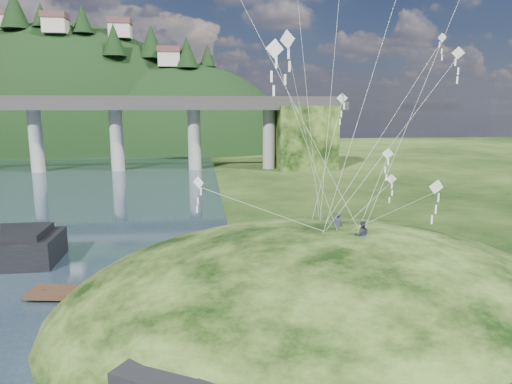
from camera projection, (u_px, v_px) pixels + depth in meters
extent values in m
plane|color=black|center=(200.00, 331.00, 26.47)|extent=(320.00, 320.00, 0.00)
ellipsoid|color=black|center=(324.00, 330.00, 29.64)|extent=(36.00, 32.00, 13.00)
cube|color=black|center=(161.00, 382.00, 18.11)|extent=(4.32, 3.62, 0.71)
cylinder|color=gray|center=(36.00, 139.00, 89.81)|extent=(2.60, 2.60, 13.00)
cylinder|color=gray|center=(117.00, 139.00, 91.64)|extent=(2.60, 2.60, 13.00)
cylinder|color=gray|center=(194.00, 138.00, 93.47)|extent=(2.60, 2.60, 13.00)
cylinder|color=gray|center=(269.00, 138.00, 95.30)|extent=(2.60, 2.60, 13.00)
cube|color=black|center=(304.00, 137.00, 96.19)|extent=(12.00, 11.00, 13.00)
ellipsoid|color=black|center=(75.00, 167.00, 145.81)|extent=(96.00, 68.00, 88.00)
ellipsoid|color=black|center=(185.00, 181.00, 142.87)|extent=(76.00, 56.00, 72.00)
cone|color=black|center=(14.00, 9.00, 125.24)|extent=(8.01, 8.01, 10.54)
cone|color=black|center=(41.00, 15.00, 125.77)|extent=(4.97, 4.97, 6.54)
cone|color=black|center=(82.00, 19.00, 125.37)|extent=(5.83, 5.83, 7.67)
cone|color=black|center=(114.00, 40.00, 122.71)|extent=(6.47, 6.47, 8.51)
cone|color=black|center=(151.00, 42.00, 130.42)|extent=(7.13, 7.13, 9.38)
cone|color=black|center=(187.00, 52.00, 127.39)|extent=(6.56, 6.56, 8.63)
cone|color=black|center=(207.00, 55.00, 133.58)|extent=(4.88, 4.88, 6.42)
cube|color=beige|center=(1.00, 23.00, 128.52)|extent=(6.00, 5.00, 4.00)
cube|color=#51322E|center=(0.00, 13.00, 128.03)|extent=(6.40, 5.40, 1.60)
cube|color=beige|center=(56.00, 26.00, 123.04)|extent=(6.00, 5.00, 4.00)
cube|color=#51322E|center=(55.00, 16.00, 122.54)|extent=(6.40, 5.40, 1.60)
cube|color=beige|center=(120.00, 31.00, 130.80)|extent=(6.00, 5.00, 4.00)
cube|color=#51322E|center=(120.00, 21.00, 130.30)|extent=(6.40, 5.40, 1.60)
cube|color=beige|center=(169.00, 60.00, 128.12)|extent=(6.00, 5.00, 4.00)
cube|color=#51322E|center=(169.00, 50.00, 127.63)|extent=(6.40, 5.40, 1.60)
cube|color=black|center=(11.00, 233.00, 37.38)|extent=(5.49, 4.59, 0.54)
cube|color=#321F14|center=(126.00, 293.00, 30.73)|extent=(13.30, 4.12, 0.33)
cylinder|color=#321F14|center=(45.00, 295.00, 30.98)|extent=(0.28, 0.28, 0.94)
cylinder|color=#321F14|center=(85.00, 296.00, 30.88)|extent=(0.28, 0.28, 0.94)
cylinder|color=#321F14|center=(126.00, 297.00, 30.77)|extent=(0.28, 0.28, 0.94)
cylinder|color=#321F14|center=(168.00, 297.00, 30.66)|extent=(0.28, 0.28, 0.94)
cylinder|color=#321F14|center=(209.00, 298.00, 30.56)|extent=(0.28, 0.28, 0.94)
imported|color=#282A35|center=(338.00, 212.00, 30.23)|extent=(0.73, 0.49, 1.98)
imported|color=#282A35|center=(362.00, 221.00, 28.16)|extent=(1.01, 0.86, 1.83)
cube|color=silver|center=(342.00, 98.00, 33.24)|extent=(0.71, 0.44, 0.79)
cube|color=silver|center=(342.00, 106.00, 33.35)|extent=(0.10, 0.05, 0.47)
cube|color=silver|center=(342.00, 114.00, 33.45)|extent=(0.10, 0.05, 0.47)
cube|color=silver|center=(341.00, 122.00, 33.55)|extent=(0.10, 0.05, 0.47)
cube|color=silver|center=(275.00, 49.00, 19.67)|extent=(0.82, 0.22, 0.83)
cube|color=silver|center=(275.00, 63.00, 19.78)|extent=(0.11, 0.06, 0.48)
cube|color=silver|center=(274.00, 77.00, 19.89)|extent=(0.11, 0.06, 0.48)
cube|color=silver|center=(274.00, 90.00, 20.00)|extent=(0.11, 0.06, 0.48)
cube|color=silver|center=(391.00, 179.00, 34.76)|extent=(0.75, 0.25, 0.76)
cube|color=silver|center=(391.00, 186.00, 34.86)|extent=(0.10, 0.03, 0.44)
cube|color=silver|center=(391.00, 193.00, 34.96)|extent=(0.10, 0.03, 0.44)
cube|color=silver|center=(390.00, 200.00, 35.05)|extent=(0.10, 0.03, 0.44)
cube|color=silver|center=(442.00, 38.00, 33.22)|extent=(0.39, 0.58, 0.64)
cube|color=silver|center=(442.00, 44.00, 33.31)|extent=(0.08, 0.07, 0.39)
cube|color=silver|center=(441.00, 51.00, 33.40)|extent=(0.08, 0.07, 0.39)
cube|color=silver|center=(441.00, 58.00, 33.48)|extent=(0.08, 0.07, 0.39)
cube|color=silver|center=(287.00, 40.00, 21.72)|extent=(0.61, 0.70, 0.87)
cube|color=silver|center=(287.00, 53.00, 21.84)|extent=(0.10, 0.09, 0.51)
cube|color=silver|center=(287.00, 67.00, 21.95)|extent=(0.10, 0.09, 0.51)
cube|color=silver|center=(287.00, 80.00, 22.07)|extent=(0.10, 0.09, 0.51)
cube|color=silver|center=(458.00, 53.00, 27.76)|extent=(0.63, 0.49, 0.73)
cube|color=silver|center=(458.00, 62.00, 27.86)|extent=(0.10, 0.05, 0.44)
cube|color=silver|center=(457.00, 71.00, 27.95)|extent=(0.10, 0.05, 0.44)
cube|color=silver|center=(456.00, 80.00, 28.05)|extent=(0.10, 0.05, 0.44)
cube|color=silver|center=(388.00, 154.00, 32.62)|extent=(0.81, 0.28, 0.80)
cube|color=silver|center=(387.00, 162.00, 32.73)|extent=(0.11, 0.03, 0.48)
cube|color=silver|center=(387.00, 170.00, 32.84)|extent=(0.11, 0.03, 0.48)
cube|color=silver|center=(387.00, 178.00, 32.94)|extent=(0.11, 0.03, 0.48)
cube|color=silver|center=(436.00, 187.00, 21.58)|extent=(0.74, 0.26, 0.72)
cube|color=silver|center=(435.00, 198.00, 21.67)|extent=(0.10, 0.05, 0.43)
cube|color=silver|center=(435.00, 209.00, 21.77)|extent=(0.10, 0.05, 0.43)
cube|color=silver|center=(434.00, 219.00, 21.87)|extent=(0.10, 0.05, 0.43)
cube|color=silver|center=(198.00, 183.00, 28.65)|extent=(0.64, 0.54, 0.80)
cube|color=silver|center=(199.00, 191.00, 28.75)|extent=(0.10, 0.07, 0.46)
cube|color=silver|center=(199.00, 200.00, 28.86)|extent=(0.10, 0.07, 0.46)
cube|color=silver|center=(199.00, 209.00, 28.96)|extent=(0.10, 0.07, 0.46)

